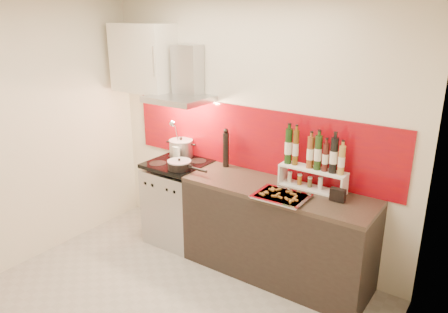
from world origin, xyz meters
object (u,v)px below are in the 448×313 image
Objects in this scene: saute_pan at (180,165)px; counter at (276,232)px; pepper_mill at (226,148)px; baking_tray at (281,196)px; range_stove at (179,202)px; stock_pot at (181,148)px.

counter is at bearing 8.02° from saute_pan.
baking_tray is (0.85, -0.38, -0.18)m from pepper_mill.
saute_pan reaches higher than range_stove.
counter is at bearing -7.16° from stock_pot.
stock_pot is at bearing 118.18° from range_stove.
stock_pot is at bearing 172.84° from counter.
stock_pot is at bearing 166.52° from baking_tray.
range_stove is at bearing -179.77° from counter.
baking_tray is at bearing -7.39° from range_stove.
stock_pot is 0.55× the size of saute_pan.
range_stove is 0.84m from pepper_mill.
counter is 0.51m from baking_tray.
stock_pot is 0.40m from saute_pan.
stock_pot is 0.64× the size of pepper_mill.
pepper_mill reaches higher than saute_pan.
pepper_mill is at bearing 155.81° from baking_tray.
saute_pan is (0.15, -0.14, 0.51)m from range_stove.
pepper_mill is (0.32, 0.35, 0.14)m from saute_pan.
range_stove is 1.93× the size of saute_pan.
range_stove is 1.97× the size of baking_tray.
saute_pan reaches higher than baking_tray.
saute_pan is (0.24, -0.31, -0.05)m from stock_pot.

